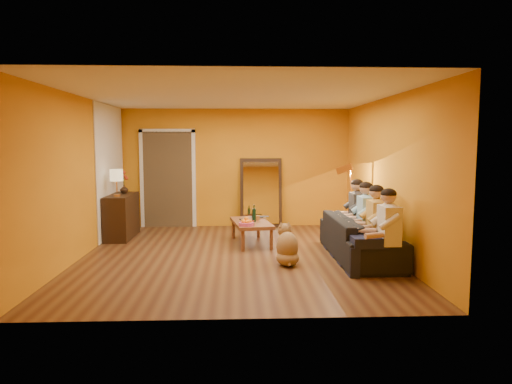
{
  "coord_description": "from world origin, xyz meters",
  "views": [
    {
      "loc": [
        0.02,
        -7.38,
        1.83
      ],
      "look_at": [
        0.35,
        0.5,
        1.0
      ],
      "focal_mm": 32.0,
      "sensor_mm": 36.0,
      "label": 1
    }
  ],
  "objects_px": {
    "wine_bottle": "(254,213)",
    "laptop": "(260,217)",
    "person_mid_right": "(366,219)",
    "vase": "(124,189)",
    "person_mid_left": "(377,225)",
    "person_far_left": "(389,232)",
    "sideboard": "(122,216)",
    "tumbler": "(257,218)",
    "sofa": "(360,237)",
    "coffee_table": "(251,233)",
    "dog": "(287,244)",
    "table_lamp": "(117,183)",
    "person_far_right": "(358,214)",
    "mirror_frame": "(261,193)",
    "floor_lamp": "(350,205)"
  },
  "relations": [
    {
      "from": "person_mid_left",
      "to": "person_far_right",
      "type": "distance_m",
      "value": 1.1
    },
    {
      "from": "table_lamp",
      "to": "person_mid_right",
      "type": "bearing_deg",
      "value": -17.36
    },
    {
      "from": "dog",
      "to": "person_mid_right",
      "type": "relative_size",
      "value": 0.53
    },
    {
      "from": "coffee_table",
      "to": "laptop",
      "type": "xyz_separation_m",
      "value": [
        0.18,
        0.35,
        0.22
      ]
    },
    {
      "from": "coffee_table",
      "to": "vase",
      "type": "bearing_deg",
      "value": 150.84
    },
    {
      "from": "person_mid_right",
      "to": "vase",
      "type": "distance_m",
      "value": 4.78
    },
    {
      "from": "person_mid_left",
      "to": "vase",
      "type": "height_order",
      "value": "person_mid_left"
    },
    {
      "from": "vase",
      "to": "laptop",
      "type": "bearing_deg",
      "value": -12.1
    },
    {
      "from": "person_mid_left",
      "to": "person_far_right",
      "type": "relative_size",
      "value": 1.0
    },
    {
      "from": "tumbler",
      "to": "vase",
      "type": "bearing_deg",
      "value": 162.96
    },
    {
      "from": "sideboard",
      "to": "person_mid_right",
      "type": "relative_size",
      "value": 0.97
    },
    {
      "from": "mirror_frame",
      "to": "person_far_right",
      "type": "distance_m",
      "value": 2.71
    },
    {
      "from": "wine_bottle",
      "to": "vase",
      "type": "bearing_deg",
      "value": 159.14
    },
    {
      "from": "person_mid_left",
      "to": "table_lamp",
      "type": "bearing_deg",
      "value": 156.32
    },
    {
      "from": "table_lamp",
      "to": "person_mid_right",
      "type": "distance_m",
      "value": 4.61
    },
    {
      "from": "person_far_left",
      "to": "wine_bottle",
      "type": "height_order",
      "value": "person_far_left"
    },
    {
      "from": "sofa",
      "to": "laptop",
      "type": "height_order",
      "value": "sofa"
    },
    {
      "from": "dog",
      "to": "table_lamp",
      "type": "bearing_deg",
      "value": 150.12
    },
    {
      "from": "table_lamp",
      "to": "floor_lamp",
      "type": "bearing_deg",
      "value": -5.37
    },
    {
      "from": "sofa",
      "to": "person_mid_left",
      "type": "xyz_separation_m",
      "value": [
        0.13,
        -0.45,
        0.28
      ]
    },
    {
      "from": "sofa",
      "to": "floor_lamp",
      "type": "height_order",
      "value": "floor_lamp"
    },
    {
      "from": "sideboard",
      "to": "wine_bottle",
      "type": "bearing_deg",
      "value": -15.83
    },
    {
      "from": "sofa",
      "to": "dog",
      "type": "bearing_deg",
      "value": 107.31
    },
    {
      "from": "table_lamp",
      "to": "vase",
      "type": "height_order",
      "value": "table_lamp"
    },
    {
      "from": "floor_lamp",
      "to": "person_mid_right",
      "type": "distance_m",
      "value": 0.96
    },
    {
      "from": "sideboard",
      "to": "person_far_right",
      "type": "distance_m",
      "value": 4.51
    },
    {
      "from": "person_far_left",
      "to": "tumbler",
      "type": "distance_m",
      "value": 2.81
    },
    {
      "from": "table_lamp",
      "to": "floor_lamp",
      "type": "relative_size",
      "value": 0.35
    },
    {
      "from": "sofa",
      "to": "person_mid_left",
      "type": "distance_m",
      "value": 0.55
    },
    {
      "from": "sideboard",
      "to": "floor_lamp",
      "type": "relative_size",
      "value": 0.82
    },
    {
      "from": "sofa",
      "to": "dog",
      "type": "relative_size",
      "value": 3.52
    },
    {
      "from": "dog",
      "to": "person_mid_left",
      "type": "distance_m",
      "value": 1.38
    },
    {
      "from": "tumbler",
      "to": "sofa",
      "type": "bearing_deg",
      "value": -37.02
    },
    {
      "from": "mirror_frame",
      "to": "sofa",
      "type": "bearing_deg",
      "value": -63.0
    },
    {
      "from": "dog",
      "to": "person_far_left",
      "type": "xyz_separation_m",
      "value": [
        1.35,
        -0.62,
        0.29
      ]
    },
    {
      "from": "floor_lamp",
      "to": "vase",
      "type": "relative_size",
      "value": 8.55
    },
    {
      "from": "sideboard",
      "to": "vase",
      "type": "height_order",
      "value": "vase"
    },
    {
      "from": "wine_bottle",
      "to": "laptop",
      "type": "height_order",
      "value": "wine_bottle"
    },
    {
      "from": "floor_lamp",
      "to": "person_far_left",
      "type": "height_order",
      "value": "floor_lamp"
    },
    {
      "from": "sideboard",
      "to": "coffee_table",
      "type": "relative_size",
      "value": 0.97
    },
    {
      "from": "person_far_left",
      "to": "person_mid_right",
      "type": "height_order",
      "value": "same"
    },
    {
      "from": "person_far_left",
      "to": "person_far_right",
      "type": "bearing_deg",
      "value": 90.0
    },
    {
      "from": "mirror_frame",
      "to": "person_mid_left",
      "type": "distance_m",
      "value": 3.66
    },
    {
      "from": "coffee_table",
      "to": "person_far_left",
      "type": "distance_m",
      "value": 2.82
    },
    {
      "from": "person_far_right",
      "to": "wine_bottle",
      "type": "relative_size",
      "value": 3.94
    },
    {
      "from": "sofa",
      "to": "laptop",
      "type": "relative_size",
      "value": 6.41
    },
    {
      "from": "coffee_table",
      "to": "floor_lamp",
      "type": "distance_m",
      "value": 1.89
    },
    {
      "from": "wine_bottle",
      "to": "laptop",
      "type": "distance_m",
      "value": 0.44
    },
    {
      "from": "table_lamp",
      "to": "person_mid_left",
      "type": "relative_size",
      "value": 0.42
    },
    {
      "from": "table_lamp",
      "to": "person_far_right",
      "type": "bearing_deg",
      "value": -10.58
    }
  ]
}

